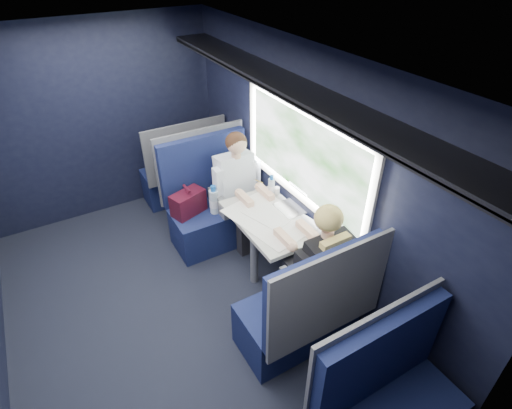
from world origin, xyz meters
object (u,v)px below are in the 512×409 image
seat_row_back (387,409)px  bottle_small (271,187)px  man (240,185)px  seat_row_front (183,172)px  cup (277,191)px  woman (319,261)px  laptop (294,203)px  table (268,225)px  seat_bay_far (304,312)px  seat_bay_near (212,206)px

seat_row_back → bottle_small: (0.43, 2.13, 0.43)m
man → bottle_small: man is taller
seat_row_front → cup: bearing=-72.0°
woman → laptop: (0.25, 0.73, 0.07)m
seat_row_front → man: man is taller
seat_row_front → woman: bearing=-84.3°
table → seat_bay_far: (-0.18, -0.87, -0.25)m
seat_row_back → bottle_small: bearing=78.7°
seat_row_back → bottle_small: size_ratio=5.02×
seat_bay_far → cup: (0.48, 1.19, 0.37)m
bottle_small → cup: (0.05, -0.02, -0.06)m
table → seat_bay_near: bearing=102.8°
seat_row_front → bottle_small: (0.43, -1.46, 0.43)m
seat_bay_far → table: bearing=78.2°
seat_row_front → laptop: (0.50, -1.77, 0.39)m
table → man: size_ratio=0.76×
seat_bay_far → seat_row_front: (0.00, 2.67, -0.00)m
seat_bay_near → seat_row_front: (0.02, 0.92, -0.01)m
table → seat_bay_far: seat_bay_far is taller
seat_bay_near → seat_row_back: seat_bay_near is taller
seat_bay_near → cup: (0.50, -0.55, 0.36)m
table → seat_row_front: size_ratio=0.86×
cup → bottle_small: bearing=164.0°
bottle_small → cup: bearing=-16.0°
cup → seat_bay_far: bearing=-111.9°
laptop → bottle_small: (-0.07, 0.31, 0.04)m
man → bottle_small: bearing=-64.1°
seat_bay_near → cup: seat_bay_near is taller
cup → man: bearing=121.2°
table → seat_row_back: size_ratio=0.86×
seat_bay_near → woman: woman is taller
seat_row_back → woman: woman is taller
seat_row_back → man: man is taller
seat_row_back → table: bearing=84.2°
man → laptop: man is taller
seat_bay_near → laptop: 1.06m
seat_row_front → woman: 2.54m
seat_bay_far → bottle_small: seat_bay_far is taller
seat_bay_far → bottle_small: bearing=70.6°
laptop → cup: 0.29m
seat_row_back → bottle_small: seat_row_back is taller
table → bottle_small: bottle_small is taller
seat_bay_far → cup: seat_bay_far is taller
cup → laptop: bearing=-86.4°
man → cup: (0.23, -0.38, 0.06)m
seat_bay_near → laptop: seat_bay_near is taller
seat_row_back → man: (0.25, 2.50, 0.31)m
table → bottle_small: 0.45m
seat_row_front → bottle_small: size_ratio=5.02×
seat_bay_near → bottle_small: seat_bay_near is taller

